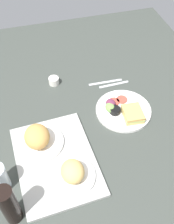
{
  "coord_description": "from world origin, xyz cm",
  "views": [
    {
      "loc": [
        -81.59,
        26.1,
        102.74
      ],
      "look_at": [
        2.0,
        3.0,
        4.0
      ],
      "focal_mm": 43.41,
      "sensor_mm": 36.0,
      "label": 1
    }
  ],
  "objects_px": {
    "bread_plate_near": "(72,173)",
    "serving_tray": "(56,160)",
    "bread_plate_far": "(38,139)",
    "fork": "(114,84)",
    "plate_with_salad": "(123,110)",
    "soda_bottle": "(9,205)",
    "espresso_cup": "(54,81)",
    "knife": "(105,82)"
  },
  "relations": [
    {
      "from": "bread_plate_far",
      "to": "espresso_cup",
      "type": "bearing_deg",
      "value": -19.84
    },
    {
      "from": "bread_plate_far",
      "to": "espresso_cup",
      "type": "distance_m",
      "value": 0.42
    },
    {
      "from": "bread_plate_far",
      "to": "fork",
      "type": "bearing_deg",
      "value": -57.25
    },
    {
      "from": "bread_plate_far",
      "to": "soda_bottle",
      "type": "height_order",
      "value": "soda_bottle"
    },
    {
      "from": "soda_bottle",
      "to": "espresso_cup",
      "type": "distance_m",
      "value": 0.75
    },
    {
      "from": "bread_plate_far",
      "to": "espresso_cup",
      "type": "xyz_separation_m",
      "value": [
        0.39,
        -0.14,
        -0.04
      ]
    },
    {
      "from": "plate_with_salad",
      "to": "fork",
      "type": "relative_size",
      "value": 1.63
    },
    {
      "from": "knife",
      "to": "fork",
      "type": "bearing_deg",
      "value": 144.98
    },
    {
      "from": "soda_bottle",
      "to": "espresso_cup",
      "type": "xyz_separation_m",
      "value": [
        0.69,
        -0.28,
        -0.08
      ]
    },
    {
      "from": "serving_tray",
      "to": "plate_with_salad",
      "type": "bearing_deg",
      "value": -63.62
    },
    {
      "from": "plate_with_salad",
      "to": "soda_bottle",
      "type": "relative_size",
      "value": 1.35
    },
    {
      "from": "plate_with_salad",
      "to": "espresso_cup",
      "type": "relative_size",
      "value": 4.96
    },
    {
      "from": "soda_bottle",
      "to": "bread_plate_near",
      "type": "bearing_deg",
      "value": -69.9
    },
    {
      "from": "plate_with_salad",
      "to": "fork",
      "type": "xyz_separation_m",
      "value": [
        0.21,
        -0.02,
        -0.01
      ]
    },
    {
      "from": "bread_plate_near",
      "to": "soda_bottle",
      "type": "bearing_deg",
      "value": 110.1
    },
    {
      "from": "bread_plate_far",
      "to": "knife",
      "type": "height_order",
      "value": "bread_plate_far"
    },
    {
      "from": "bread_plate_near",
      "to": "fork",
      "type": "distance_m",
      "value": 0.61
    },
    {
      "from": "bread_plate_near",
      "to": "fork",
      "type": "bearing_deg",
      "value": -35.38
    },
    {
      "from": "espresso_cup",
      "to": "bread_plate_near",
      "type": "bearing_deg",
      "value": 176.64
    },
    {
      "from": "bread_plate_far",
      "to": "fork",
      "type": "height_order",
      "value": "bread_plate_far"
    },
    {
      "from": "bread_plate_far",
      "to": "plate_with_salad",
      "type": "bearing_deg",
      "value": -78.42
    },
    {
      "from": "serving_tray",
      "to": "fork",
      "type": "height_order",
      "value": "serving_tray"
    },
    {
      "from": "knife",
      "to": "bread_plate_near",
      "type": "bearing_deg",
      "value": 61.14
    },
    {
      "from": "espresso_cup",
      "to": "fork",
      "type": "relative_size",
      "value": 0.33
    },
    {
      "from": "bread_plate_far",
      "to": "fork",
      "type": "xyz_separation_m",
      "value": [
        0.3,
        -0.46,
        -0.05
      ]
    },
    {
      "from": "bread_plate_near",
      "to": "serving_tray",
      "type": "bearing_deg",
      "value": 26.81
    },
    {
      "from": "plate_with_salad",
      "to": "espresso_cup",
      "type": "height_order",
      "value": "plate_with_salad"
    },
    {
      "from": "bread_plate_far",
      "to": "espresso_cup",
      "type": "height_order",
      "value": "bread_plate_far"
    },
    {
      "from": "plate_with_salad",
      "to": "fork",
      "type": "distance_m",
      "value": 0.21
    },
    {
      "from": "bread_plate_far",
      "to": "plate_with_salad",
      "type": "height_order",
      "value": "bread_plate_far"
    },
    {
      "from": "bread_plate_near",
      "to": "bread_plate_far",
      "type": "height_order",
      "value": "bread_plate_far"
    },
    {
      "from": "serving_tray",
      "to": "knife",
      "type": "distance_m",
      "value": 0.56
    },
    {
      "from": "bread_plate_near",
      "to": "bread_plate_far",
      "type": "bearing_deg",
      "value": 27.94
    },
    {
      "from": "bread_plate_near",
      "to": "espresso_cup",
      "type": "relative_size",
      "value": 3.41
    },
    {
      "from": "bread_plate_near",
      "to": "bread_plate_far",
      "type": "relative_size",
      "value": 0.9
    },
    {
      "from": "plate_with_salad",
      "to": "soda_bottle",
      "type": "xyz_separation_m",
      "value": [
        -0.38,
        0.58,
        0.09
      ]
    },
    {
      "from": "fork",
      "to": "serving_tray",
      "type": "bearing_deg",
      "value": 42.85
    },
    {
      "from": "serving_tray",
      "to": "plate_with_salad",
      "type": "relative_size",
      "value": 1.62
    },
    {
      "from": "fork",
      "to": "knife",
      "type": "height_order",
      "value": "same"
    },
    {
      "from": "serving_tray",
      "to": "soda_bottle",
      "type": "bearing_deg",
      "value": 134.56
    },
    {
      "from": "bread_plate_far",
      "to": "fork",
      "type": "distance_m",
      "value": 0.55
    },
    {
      "from": "serving_tray",
      "to": "plate_with_salad",
      "type": "xyz_separation_m",
      "value": [
        0.19,
        -0.38,
        0.01
      ]
    }
  ]
}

